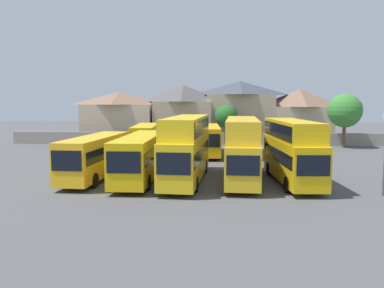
{
  "coord_description": "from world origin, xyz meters",
  "views": [
    {
      "loc": [
        2.14,
        -29.83,
        6.23
      ],
      "look_at": [
        0.0,
        3.0,
        2.59
      ],
      "focal_mm": 36.01,
      "sensor_mm": 36.0,
      "label": 1
    }
  ],
  "objects_px": {
    "bus_8": "(209,138)",
    "house_terrace_centre": "(183,112)",
    "house_terrace_far_right": "(299,114)",
    "bus_9": "(244,138)",
    "bus_2": "(141,155)",
    "bus_4": "(242,146)",
    "bus_5": "(292,148)",
    "bus_1": "(96,155)",
    "house_terrace_right": "(240,110)",
    "tree_left_of_lot": "(226,117)",
    "bus_3": "(187,145)",
    "bus_6": "(146,137)",
    "bus_7": "(185,137)",
    "tree_behind_wall": "(345,111)",
    "house_terrace_left": "(120,116)"
  },
  "relations": [
    {
      "from": "bus_8",
      "to": "house_terrace_centre",
      "type": "relative_size",
      "value": 1.19
    },
    {
      "from": "bus_8",
      "to": "house_terrace_far_right",
      "type": "height_order",
      "value": "house_terrace_far_right"
    },
    {
      "from": "bus_9",
      "to": "bus_2",
      "type": "bearing_deg",
      "value": -26.32
    },
    {
      "from": "bus_4",
      "to": "bus_8",
      "type": "relative_size",
      "value": 1.02
    },
    {
      "from": "bus_5",
      "to": "house_terrace_centre",
      "type": "xyz_separation_m",
      "value": [
        -11.13,
        31.72,
        1.81
      ]
    },
    {
      "from": "bus_8",
      "to": "bus_1",
      "type": "bearing_deg",
      "value": -33.38
    },
    {
      "from": "house_terrace_right",
      "to": "house_terrace_far_right",
      "type": "distance_m",
      "value": 9.49
    },
    {
      "from": "bus_5",
      "to": "house_terrace_right",
      "type": "xyz_separation_m",
      "value": [
        -2.12,
        32.55,
        2.1
      ]
    },
    {
      "from": "bus_2",
      "to": "house_terrace_centre",
      "type": "height_order",
      "value": "house_terrace_centre"
    },
    {
      "from": "bus_5",
      "to": "bus_9",
      "type": "xyz_separation_m",
      "value": [
        -2.57,
        15.59,
        -0.73
      ]
    },
    {
      "from": "house_terrace_far_right",
      "to": "tree_left_of_lot",
      "type": "xyz_separation_m",
      "value": [
        -11.69,
        -4.69,
        -0.18
      ]
    },
    {
      "from": "bus_2",
      "to": "bus_3",
      "type": "relative_size",
      "value": 0.98
    },
    {
      "from": "bus_1",
      "to": "bus_6",
      "type": "distance_m",
      "value": 15.14
    },
    {
      "from": "bus_4",
      "to": "tree_left_of_lot",
      "type": "bearing_deg",
      "value": -175.93
    },
    {
      "from": "bus_4",
      "to": "bus_8",
      "type": "bearing_deg",
      "value": -165.8
    },
    {
      "from": "house_terrace_centre",
      "to": "tree_left_of_lot",
      "type": "bearing_deg",
      "value": -28.47
    },
    {
      "from": "bus_7",
      "to": "house_terrace_far_right",
      "type": "distance_m",
      "value": 23.95
    },
    {
      "from": "bus_9",
      "to": "tree_left_of_lot",
      "type": "height_order",
      "value": "tree_left_of_lot"
    },
    {
      "from": "bus_5",
      "to": "bus_2",
      "type": "bearing_deg",
      "value": -95.6
    },
    {
      "from": "bus_2",
      "to": "bus_3",
      "type": "bearing_deg",
      "value": 86.96
    },
    {
      "from": "bus_4",
      "to": "tree_behind_wall",
      "type": "distance_m",
      "value": 27.68
    },
    {
      "from": "bus_5",
      "to": "bus_6",
      "type": "bearing_deg",
      "value": -141.45
    },
    {
      "from": "bus_1",
      "to": "house_terrace_far_right",
      "type": "distance_m",
      "value": 39.54
    },
    {
      "from": "bus_2",
      "to": "house_terrace_right",
      "type": "relative_size",
      "value": 1.08
    },
    {
      "from": "bus_5",
      "to": "house_terrace_far_right",
      "type": "height_order",
      "value": "house_terrace_far_right"
    },
    {
      "from": "bus_9",
      "to": "house_terrace_centre",
      "type": "distance_m",
      "value": 18.44
    },
    {
      "from": "bus_4",
      "to": "house_terrace_far_right",
      "type": "relative_size",
      "value": 1.18
    },
    {
      "from": "bus_1",
      "to": "bus_2",
      "type": "distance_m",
      "value": 3.74
    },
    {
      "from": "bus_2",
      "to": "house_terrace_left",
      "type": "distance_m",
      "value": 32.92
    },
    {
      "from": "house_terrace_right",
      "to": "bus_9",
      "type": "bearing_deg",
      "value": -91.54
    },
    {
      "from": "bus_1",
      "to": "bus_6",
      "type": "bearing_deg",
      "value": 178.42
    },
    {
      "from": "bus_1",
      "to": "bus_7",
      "type": "height_order",
      "value": "bus_7"
    },
    {
      "from": "bus_6",
      "to": "tree_behind_wall",
      "type": "height_order",
      "value": "tree_behind_wall"
    },
    {
      "from": "bus_6",
      "to": "bus_8",
      "type": "distance_m",
      "value": 7.52
    },
    {
      "from": "house_terrace_centre",
      "to": "house_terrace_far_right",
      "type": "xyz_separation_m",
      "value": [
        18.48,
        1.01,
        -0.34
      ]
    },
    {
      "from": "tree_left_of_lot",
      "to": "tree_behind_wall",
      "type": "relative_size",
      "value": 0.78
    },
    {
      "from": "bus_6",
      "to": "bus_1",
      "type": "bearing_deg",
      "value": -9.03
    },
    {
      "from": "tree_behind_wall",
      "to": "bus_4",
      "type": "bearing_deg",
      "value": -123.46
    },
    {
      "from": "bus_5",
      "to": "house_terrace_right",
      "type": "relative_size",
      "value": 0.95
    },
    {
      "from": "bus_8",
      "to": "tree_left_of_lot",
      "type": "distance_m",
      "value": 13.22
    },
    {
      "from": "bus_3",
      "to": "bus_5",
      "type": "height_order",
      "value": "bus_3"
    },
    {
      "from": "bus_5",
      "to": "bus_6",
      "type": "relative_size",
      "value": 0.98
    },
    {
      "from": "tree_left_of_lot",
      "to": "house_terrace_centre",
      "type": "bearing_deg",
      "value": 151.53
    },
    {
      "from": "bus_2",
      "to": "bus_6",
      "type": "xyz_separation_m",
      "value": [
        -2.45,
        15.25,
        -0.05
      ]
    },
    {
      "from": "tree_left_of_lot",
      "to": "bus_5",
      "type": "bearing_deg",
      "value": -81.19
    },
    {
      "from": "bus_7",
      "to": "bus_9",
      "type": "bearing_deg",
      "value": 84.5
    },
    {
      "from": "bus_4",
      "to": "bus_9",
      "type": "height_order",
      "value": "bus_4"
    },
    {
      "from": "tree_left_of_lot",
      "to": "bus_1",
      "type": "bearing_deg",
      "value": -112.11
    },
    {
      "from": "tree_behind_wall",
      "to": "house_terrace_centre",
      "type": "bearing_deg",
      "value": 160.07
    },
    {
      "from": "bus_7",
      "to": "house_terrace_right",
      "type": "bearing_deg",
      "value": 152.85
    }
  ]
}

